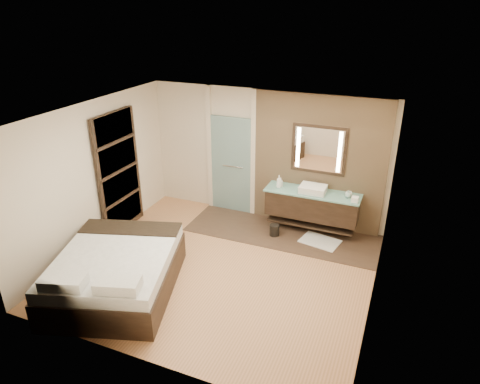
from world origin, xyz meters
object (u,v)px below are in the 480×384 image
at_px(mirror_unit, 319,150).
at_px(bed, 116,272).
at_px(vanity, 312,205).
at_px(waste_bin, 274,230).

bearing_deg(mirror_unit, bed, -125.71).
bearing_deg(bed, vanity, 34.87).
bearing_deg(waste_bin, bed, -124.20).
height_order(vanity, mirror_unit, mirror_unit).
distance_m(mirror_unit, bed, 4.28).
distance_m(vanity, bed, 3.90).
distance_m(mirror_unit, waste_bin, 1.79).
distance_m(vanity, waste_bin, 0.89).
bearing_deg(waste_bin, mirror_unit, 49.20).
height_order(mirror_unit, bed, mirror_unit).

